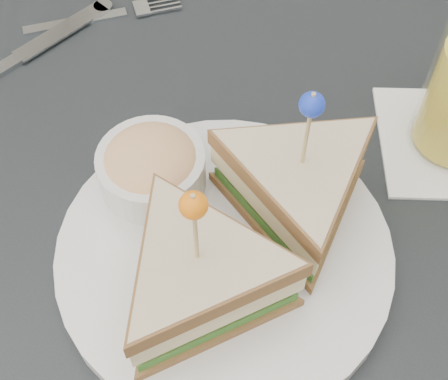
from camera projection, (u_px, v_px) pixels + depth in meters
table at (210, 268)px, 0.60m from camera, size 0.80×0.80×0.75m
plate_meal at (234, 229)px, 0.49m from camera, size 0.36×0.36×0.16m
cutlery_fork at (111, 15)px, 0.69m from camera, size 0.14×0.13×0.01m
cutlery_knife at (26, 54)px, 0.66m from camera, size 0.08×0.21×0.01m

